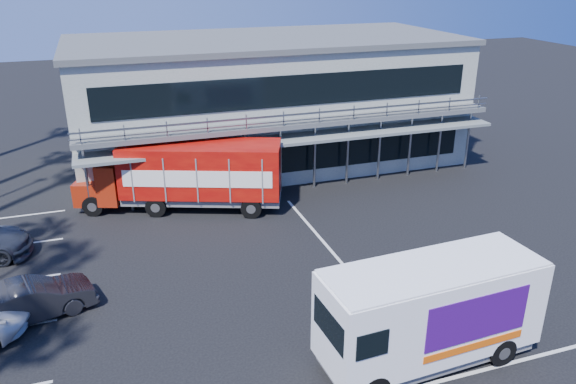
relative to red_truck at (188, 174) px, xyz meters
name	(u,v)px	position (x,y,z in m)	size (l,w,h in m)	color
ground	(306,288)	(2.88, -8.74, -1.82)	(120.00, 120.00, 0.00)	black
building	(267,100)	(5.88, 6.20, 1.84)	(22.40, 12.00, 7.30)	gray
red_truck	(188,174)	(0.00, 0.00, 0.00)	(10.01, 5.57, 3.32)	maroon
white_van	(430,312)	(4.88, -13.74, -0.10)	(6.76, 2.62, 3.25)	white
parked_car_b	(31,301)	(-6.62, -7.54, -1.14)	(1.45, 4.15, 1.37)	black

